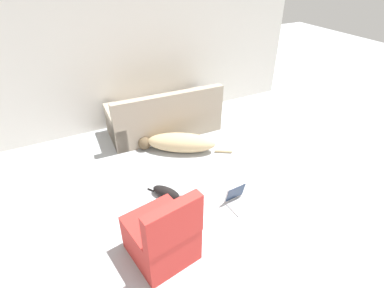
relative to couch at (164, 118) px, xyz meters
The scene contains 6 objects.
wall_back 1.23m from the couch, 114.93° to the left, with size 6.72×0.06×2.57m.
couch is the anchor object (origin of this frame).
dog 0.72m from the couch, 92.93° to the right, with size 1.44×0.96×0.32m.
cat 1.83m from the couch, 111.35° to the right, with size 0.40×0.54×0.16m.
laptop_open 2.24m from the couch, 86.55° to the right, with size 0.33×0.34×0.27m.
side_chair 2.75m from the couch, 112.92° to the right, with size 0.74×0.77×0.95m.
Camera 1 is at (-1.47, -1.15, 2.89)m, focal length 28.00 mm.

